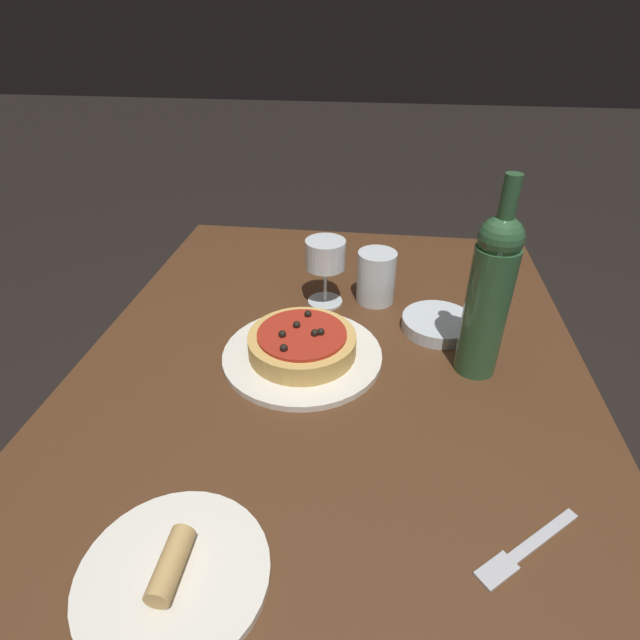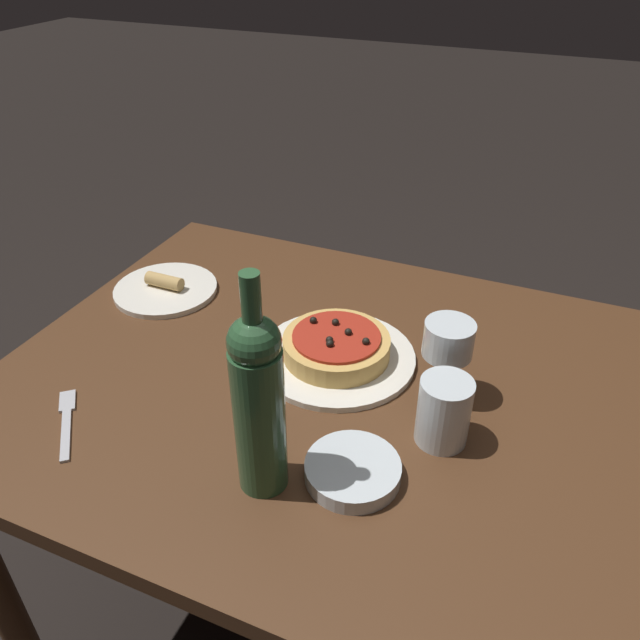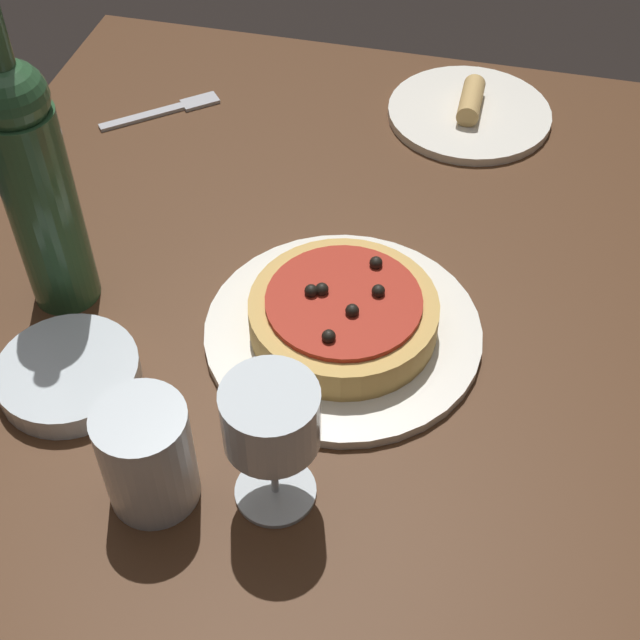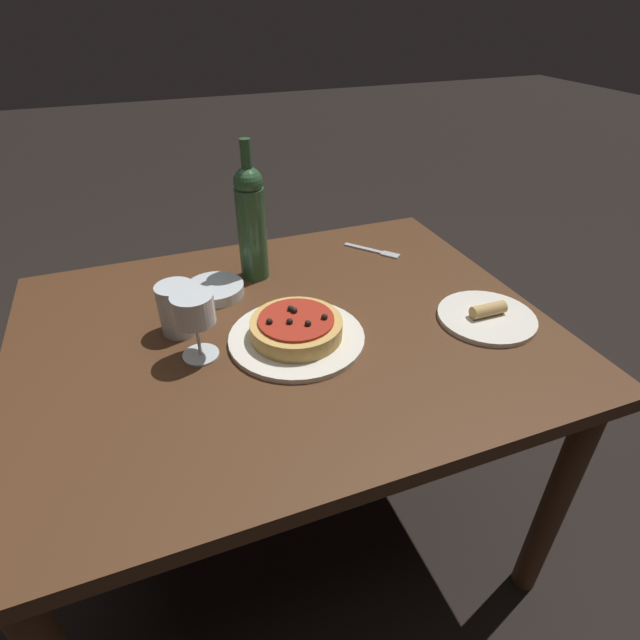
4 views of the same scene
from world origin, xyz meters
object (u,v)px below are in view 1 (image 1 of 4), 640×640
Objects in this scene: dining_table at (332,394)px; pizza at (302,343)px; dinner_plate at (302,355)px; side_plate at (174,574)px; fork at (523,551)px; side_bowl at (438,324)px; water_cup at (376,277)px; wine_glass at (325,258)px; wine_bottle at (489,294)px.

dining_table is 5.93× the size of pizza.
side_plate is (-0.43, 0.08, 0.00)m from dinner_plate.
fork is at bearing -142.87° from dining_table.
pizza is 0.29m from side_bowl.
water_cup is 0.61m from fork.
side_bowl is (0.13, -0.25, -0.02)m from pizza.
wine_bottle is (-0.19, -0.29, 0.05)m from wine_glass.
dining_table is at bearing -92.74° from fork.
wine_bottle is at bearing -123.25° from wine_glass.
side_bowl is at bearing -127.75° from water_cup.
wine_glass reaches higher than fork.
pizza is 0.56× the size of wine_bottle.
side_bowl reaches higher than dining_table.
dinner_plate is 0.27m from water_cup.
pizza is at bearing 116.68° from side_bowl.
pizza is at bearing -86.74° from fork.
side_bowl is (-0.10, -0.13, -0.04)m from water_cup.
wine_bottle is 1.58× the size of side_plate.
wine_bottle reaches higher than fork.
dining_table is 0.36m from wine_bottle.
water_cup reaches higher than pizza.
dining_table is 0.25m from side_bowl.
wine_glass is 0.27m from side_bowl.
side_plate is at bearing 169.52° from dinner_plate.
dining_table is at bearing 162.24° from water_cup.
side_bowl is 0.48m from fork.
fork is (-0.35, -0.33, -0.00)m from dinner_plate.
side_plate is at bearing 149.17° from side_bowl.
dining_table is 0.47m from side_plate.
pizza is at bearing 79.72° from dinner_plate.
wine_bottle is at bearing -41.43° from side_plate.
side_plate is at bearing 171.27° from wine_glass.
side_bowl is at bearing -63.32° from pizza.
wine_glass is 1.02× the size of side_bowl.
side_bowl is at bearing -59.37° from dining_table.
pizza is at bearing 175.05° from wine_glass.
dinner_plate is 0.35m from wine_bottle.
fork is (-0.36, -0.01, -0.15)m from wine_bottle.
side_bowl reaches higher than fork.
pizza is at bearing 92.00° from wine_bottle.
fork is at bearing -136.87° from pizza.
wine_bottle is at bearing -88.00° from dinner_plate.
pizza is 1.35× the size of wine_glass.
wine_bottle is 0.19m from side_bowl.
wine_bottle reaches higher than pizza.
wine_glass reaches higher than dinner_plate.
side_plate reaches higher than fork.
pizza is 1.38× the size of side_bowl.
wine_glass reaches higher than side_bowl.
dinner_plate is 0.84× the size of wine_bottle.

